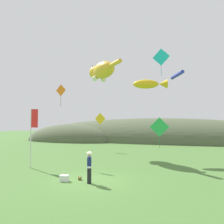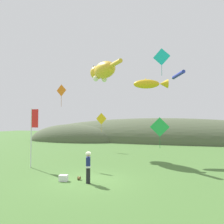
# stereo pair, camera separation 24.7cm
# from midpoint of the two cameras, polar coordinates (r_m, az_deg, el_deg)

# --- Properties ---
(ground_plane) EXTENTS (120.00, 120.00, 0.00)m
(ground_plane) POSITION_cam_midpoint_polar(r_m,az_deg,el_deg) (13.59, -5.28, -17.44)
(ground_plane) COLOR #477033
(distant_hill_ridge) EXTENTS (52.85, 14.61, 8.36)m
(distant_hill_ridge) POSITION_cam_midpoint_polar(r_m,az_deg,el_deg) (40.15, 8.64, -7.57)
(distant_hill_ridge) COLOR #4C563D
(distant_hill_ridge) RESTS_ON ground
(festival_attendant) EXTENTS (0.41, 0.49, 1.77)m
(festival_attendant) POSITION_cam_midpoint_polar(r_m,az_deg,el_deg) (12.84, -5.67, -13.95)
(festival_attendant) COLOR black
(festival_attendant) RESTS_ON ground
(kite_spool) EXTENTS (0.14, 0.21, 0.21)m
(kite_spool) POSITION_cam_midpoint_polar(r_m,az_deg,el_deg) (13.80, -8.07, -16.74)
(kite_spool) COLOR olive
(kite_spool) RESTS_ON ground
(picnic_cooler) EXTENTS (0.53, 0.40, 0.36)m
(picnic_cooler) POSITION_cam_midpoint_polar(r_m,az_deg,el_deg) (13.66, -12.05, -16.53)
(picnic_cooler) COLOR white
(picnic_cooler) RESTS_ON ground
(festival_banner_pole) EXTENTS (0.66, 0.08, 4.51)m
(festival_banner_pole) POSITION_cam_midpoint_polar(r_m,az_deg,el_deg) (17.80, -19.60, -4.16)
(festival_banner_pole) COLOR silver
(festival_banner_pole) RESTS_ON ground
(kite_giant_cat) EXTENTS (5.00, 5.04, 2.00)m
(kite_giant_cat) POSITION_cam_midpoint_polar(r_m,az_deg,el_deg) (23.74, -2.12, 10.63)
(kite_giant_cat) COLOR gold
(kite_fish_windsock) EXTENTS (3.36, 1.69, 1.00)m
(kite_fish_windsock) POSITION_cam_midpoint_polar(r_m,az_deg,el_deg) (21.23, 10.28, 7.25)
(kite_fish_windsock) COLOR gold
(kite_tube_streamer) EXTENTS (1.52, 2.97, 0.44)m
(kite_tube_streamer) POSITION_cam_midpoint_polar(r_m,az_deg,el_deg) (24.25, 17.16, 9.26)
(kite_tube_streamer) COLOR #2633A5
(kite_diamond_green) EXTENTS (1.54, 0.24, 2.45)m
(kite_diamond_green) POSITION_cam_midpoint_polar(r_m,az_deg,el_deg) (17.90, 12.75, -3.88)
(kite_diamond_green) COLOR green
(kite_diamond_gold) EXTENTS (1.42, 0.20, 2.33)m
(kite_diamond_gold) POSITION_cam_midpoint_polar(r_m,az_deg,el_deg) (26.58, -2.55, -1.79)
(kite_diamond_gold) COLOR yellow
(kite_diamond_teal) EXTENTS (1.51, 0.19, 2.42)m
(kite_diamond_teal) POSITION_cam_midpoint_polar(r_m,az_deg,el_deg) (20.05, 13.18, 13.82)
(kite_diamond_teal) COLOR #19BFBF
(kite_diamond_orange) EXTENTS (1.02, 0.14, 1.93)m
(kite_diamond_orange) POSITION_cam_midpoint_polar(r_m,az_deg,el_deg) (19.37, -12.73, 5.47)
(kite_diamond_orange) COLOR orange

